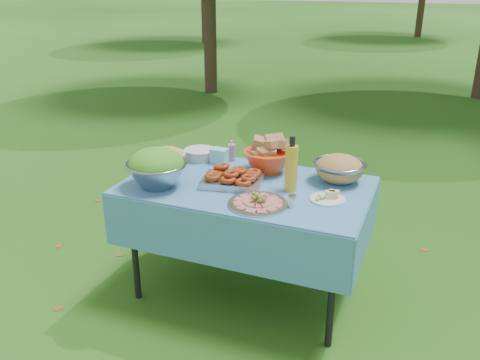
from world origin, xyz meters
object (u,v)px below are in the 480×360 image
at_px(bread_bowl, 268,156).
at_px(charcuterie_platter, 258,198).
at_px(plate_stack, 200,154).
at_px(salad_bowl, 156,168).
at_px(oil_bottle, 291,164).
at_px(pasta_bowl_steel, 340,168).
at_px(picnic_table, 246,240).

height_order(bread_bowl, charcuterie_platter, bread_bowl).
relative_size(plate_stack, charcuterie_platter, 0.64).
relative_size(salad_bowl, oil_bottle, 1.09).
height_order(salad_bowl, pasta_bowl_steel, salad_bowl).
xyz_separation_m(picnic_table, plate_stack, (-0.46, 0.31, 0.42)).
height_order(pasta_bowl_steel, charcuterie_platter, pasta_bowl_steel).
bearing_deg(oil_bottle, pasta_bowl_steel, 47.01).
bearing_deg(charcuterie_platter, plate_stack, 138.14).
bearing_deg(pasta_bowl_steel, bread_bowl, 179.93).
distance_m(charcuterie_platter, oil_bottle, 0.31).
xyz_separation_m(bread_bowl, pasta_bowl_steel, (0.46, -0.00, -0.02)).
bearing_deg(charcuterie_platter, pasta_bowl_steel, 56.34).
height_order(picnic_table, bread_bowl, bread_bowl).
bearing_deg(bread_bowl, oil_bottle, -47.65).
xyz_separation_m(plate_stack, bread_bowl, (0.51, -0.05, 0.07)).
bearing_deg(salad_bowl, oil_bottle, 17.21).
xyz_separation_m(charcuterie_platter, oil_bottle, (0.11, 0.26, 0.13)).
bearing_deg(picnic_table, salad_bowl, -155.38).
bearing_deg(pasta_bowl_steel, plate_stack, 176.95).
bearing_deg(plate_stack, oil_bottle, -22.26).
bearing_deg(salad_bowl, pasta_bowl_steel, 26.08).
height_order(charcuterie_platter, oil_bottle, oil_bottle).
height_order(plate_stack, pasta_bowl_steel, pasta_bowl_steel).
height_order(plate_stack, charcuterie_platter, charcuterie_platter).
relative_size(salad_bowl, plate_stack, 1.71).
relative_size(plate_stack, oil_bottle, 0.64).
height_order(picnic_table, charcuterie_platter, charcuterie_platter).
bearing_deg(plate_stack, picnic_table, -34.09).
distance_m(picnic_table, salad_bowl, 0.73).
distance_m(picnic_table, charcuterie_platter, 0.51).
bearing_deg(salad_bowl, picnic_table, 24.62).
bearing_deg(salad_bowl, bread_bowl, 42.55).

